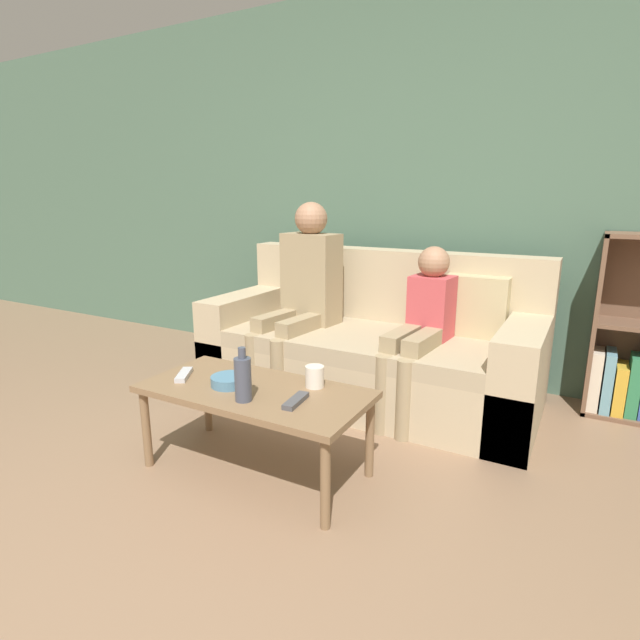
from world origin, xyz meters
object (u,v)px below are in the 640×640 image
at_px(couch, 371,351).
at_px(person_adult, 304,284).
at_px(tv_remote_0, 184,375).
at_px(snack_bowl, 229,381).
at_px(person_child, 422,322).
at_px(tv_remote_1, 296,401).
at_px(coffee_table, 255,397).
at_px(cup_near, 315,376).
at_px(bottle, 243,378).

relative_size(couch, person_adult, 1.68).
relative_size(tv_remote_0, snack_bowl, 1.02).
xyz_separation_m(person_adult, person_child, (0.80, -0.05, -0.14)).
xyz_separation_m(person_adult, tv_remote_1, (0.59, -1.07, -0.28)).
relative_size(coffee_table, tv_remote_0, 6.06).
xyz_separation_m(person_child, cup_near, (-0.23, -0.82, -0.10)).
bearing_deg(snack_bowl, tv_remote_0, -175.65).
height_order(person_adult, tv_remote_0, person_adult).
xyz_separation_m(couch, snack_bowl, (-0.22, -1.12, 0.13)).
xyz_separation_m(person_child, tv_remote_1, (-0.21, -1.02, -0.14)).
xyz_separation_m(couch, tv_remote_1, (0.15, -1.15, 0.12)).
distance_m(person_adult, snack_bowl, 1.10).
bearing_deg(person_adult, snack_bowl, -71.62).
xyz_separation_m(cup_near, snack_bowl, (-0.35, -0.17, -0.03)).
bearing_deg(bottle, coffee_table, 107.49).
bearing_deg(snack_bowl, couch, 78.74).
bearing_deg(cup_near, tv_remote_0, -162.31).
relative_size(person_adult, tv_remote_1, 6.97).
bearing_deg(snack_bowl, tv_remote_1, -3.95).
relative_size(person_child, cup_near, 9.96).
xyz_separation_m(cup_near, tv_remote_0, (-0.61, -0.19, -0.04)).
xyz_separation_m(coffee_table, cup_near, (0.23, 0.15, 0.09)).
relative_size(tv_remote_1, bottle, 0.74).
bearing_deg(bottle, person_child, 69.19).
height_order(couch, snack_bowl, couch).
distance_m(snack_bowl, bottle, 0.21).
distance_m(coffee_table, tv_remote_0, 0.39).
distance_m(person_adult, person_child, 0.81).
height_order(person_adult, person_child, person_adult).
relative_size(cup_near, bottle, 0.42).
distance_m(person_adult, bottle, 1.22).
xyz_separation_m(person_adult, bottle, (0.38, -1.15, -0.19)).
bearing_deg(tv_remote_0, couch, 37.03).
relative_size(couch, tv_remote_0, 11.89).
relative_size(person_adult, snack_bowl, 7.24).
xyz_separation_m(snack_bowl, bottle, (0.16, -0.11, 0.08)).
xyz_separation_m(tv_remote_0, bottle, (0.42, -0.09, 0.09)).
distance_m(tv_remote_1, bottle, 0.24).
xyz_separation_m(couch, bottle, (-0.06, -1.23, 0.21)).
xyz_separation_m(person_child, tv_remote_0, (-0.84, -1.01, -0.14)).
distance_m(coffee_table, cup_near, 0.29).
relative_size(coffee_table, person_adult, 0.85).
height_order(person_child, cup_near, person_child).
relative_size(coffee_table, bottle, 4.42).
distance_m(coffee_table, snack_bowl, 0.14).
relative_size(tv_remote_1, snack_bowl, 1.04).
xyz_separation_m(tv_remote_0, snack_bowl, (0.26, 0.02, 0.01)).
bearing_deg(tv_remote_0, cup_near, -12.35).
bearing_deg(coffee_table, bottle, -72.51).
xyz_separation_m(person_child, snack_bowl, (-0.58, -0.99, -0.13)).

